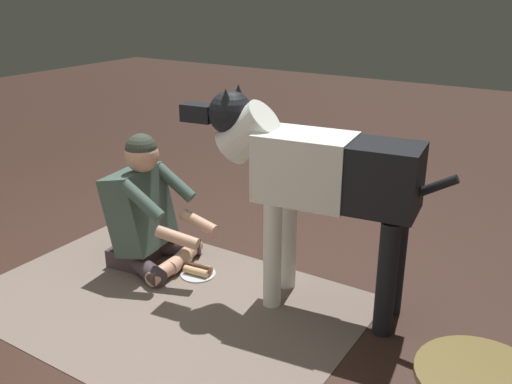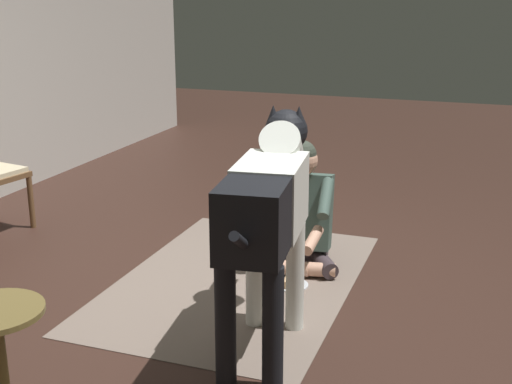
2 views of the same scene
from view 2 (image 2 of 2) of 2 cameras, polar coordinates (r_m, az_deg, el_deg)
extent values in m
plane|color=#36211A|center=(4.49, -0.10, -7.44)|extent=(15.96, 15.96, 0.00)
cube|color=#77665B|center=(4.51, -1.53, -7.28)|extent=(2.15, 1.45, 0.01)
cylinder|color=brown|center=(5.69, -18.13, -0.80)|extent=(0.04, 0.04, 0.42)
cube|color=#3F3338|center=(4.83, 3.85, -4.89)|extent=(0.28, 0.37, 0.12)
cylinder|color=#3F3338|center=(4.67, 5.44, -5.67)|extent=(0.40, 0.31, 0.11)
cylinder|color=#DAA183|center=(4.54, 4.31, -6.38)|extent=(0.16, 0.37, 0.09)
cylinder|color=#3F3338|center=(4.71, 1.68, -5.39)|extent=(0.41, 0.23, 0.11)
cylinder|color=#DAA183|center=(4.56, 2.19, -6.21)|extent=(0.11, 0.36, 0.09)
cube|color=#40574E|center=(4.68, 3.83, -1.54)|extent=(0.36, 0.44, 0.54)
cylinder|color=#40574E|center=(4.47, 5.78, -0.50)|extent=(0.30, 0.12, 0.24)
cylinder|color=#DAA183|center=(4.36, 4.72, -3.99)|extent=(0.27, 0.08, 0.12)
cylinder|color=#40574E|center=(4.52, 1.37, -0.22)|extent=(0.30, 0.12, 0.24)
cylinder|color=#DAA183|center=(4.39, 1.48, -3.76)|extent=(0.28, 0.14, 0.12)
sphere|color=#DAA183|center=(4.54, 3.83, 2.64)|extent=(0.21, 0.21, 0.21)
sphere|color=#353C31|center=(4.53, 3.84, 3.09)|extent=(0.19, 0.19, 0.19)
cylinder|color=silver|center=(3.83, -0.10, -6.68)|extent=(0.10, 0.10, 0.63)
cylinder|color=silver|center=(3.79, 3.26, -6.96)|extent=(0.10, 0.10, 0.63)
cylinder|color=black|center=(3.28, -2.54, -10.91)|extent=(0.10, 0.10, 0.63)
cylinder|color=black|center=(3.23, 1.40, -11.31)|extent=(0.10, 0.10, 0.63)
cube|color=silver|center=(3.52, 1.22, -0.25)|extent=(0.53, 0.38, 0.36)
cube|color=black|center=(3.16, -0.14, -2.20)|extent=(0.47, 0.36, 0.35)
cylinder|color=silver|center=(3.80, 2.23, 3.35)|extent=(0.39, 0.27, 0.36)
sphere|color=black|center=(3.88, 2.52, 5.08)|extent=(0.24, 0.24, 0.24)
cube|color=black|center=(4.08, 3.02, 5.38)|extent=(0.19, 0.13, 0.10)
cone|color=black|center=(3.86, 1.43, 6.42)|extent=(0.09, 0.09, 0.11)
cone|color=black|center=(3.84, 3.58, 6.32)|extent=(0.09, 0.09, 0.11)
cylinder|color=black|center=(2.96, -1.12, -4.27)|extent=(0.32, 0.09, 0.21)
cylinder|color=silver|center=(4.43, 2.91, -7.69)|extent=(0.22, 0.22, 0.01)
cylinder|color=#E9BA81|center=(4.42, 3.20, -7.36)|extent=(0.17, 0.07, 0.05)
cylinder|color=#E9BA81|center=(4.43, 2.64, -7.31)|extent=(0.17, 0.07, 0.05)
cylinder|color=maroon|center=(4.42, 2.92, -7.25)|extent=(0.18, 0.06, 0.04)
cylinder|color=brown|center=(3.25, -20.46, -13.52)|extent=(0.07, 0.07, 0.51)
camera|label=1|loc=(4.04, -42.86, 10.79)|focal=39.11mm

